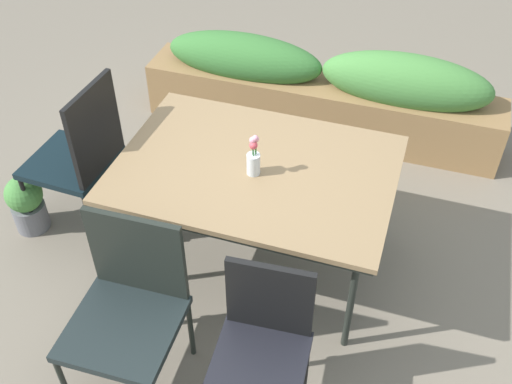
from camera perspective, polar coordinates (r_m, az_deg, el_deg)
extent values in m
plane|color=#756B5B|center=(3.69, -1.17, -6.24)|extent=(12.00, 12.00, 0.00)
cube|color=#8C704C|center=(3.17, 0.00, 2.27)|extent=(1.47, 1.04, 0.03)
cube|color=#232823|center=(3.19, 0.00, 1.89)|extent=(1.44, 1.02, 0.02)
cylinder|color=#232823|center=(3.36, -12.66, -4.84)|extent=(0.04, 0.04, 0.71)
cylinder|color=#232823|center=(3.06, 9.03, -10.31)|extent=(0.04, 0.04, 0.71)
cylinder|color=#232823|center=(3.90, -6.97, 3.65)|extent=(0.04, 0.04, 0.71)
cylinder|color=#232823|center=(3.64, 11.63, -0.26)|extent=(0.04, 0.04, 0.71)
cube|color=black|center=(2.90, -12.54, -12.51)|extent=(0.51, 0.51, 0.04)
cube|color=black|center=(2.83, -11.25, -5.90)|extent=(0.47, 0.05, 0.48)
cylinder|color=black|center=(3.07, -17.80, -17.03)|extent=(0.03, 0.03, 0.43)
cylinder|color=black|center=(3.12, -6.24, -12.78)|extent=(0.03, 0.03, 0.43)
cylinder|color=black|center=(3.27, -13.86, -10.67)|extent=(0.03, 0.03, 0.43)
cube|color=black|center=(3.79, -17.20, 2.80)|extent=(0.50, 0.50, 0.04)
cube|color=black|center=(3.50, -15.10, 5.64)|extent=(0.05, 0.46, 0.55)
cylinder|color=black|center=(3.94, -20.83, -1.20)|extent=(0.03, 0.03, 0.47)
cylinder|color=black|center=(4.18, -17.38, 2.63)|extent=(0.03, 0.03, 0.47)
cylinder|color=black|center=(3.70, -15.50, -2.84)|extent=(0.03, 0.03, 0.47)
cylinder|color=black|center=(3.96, -12.19, 1.31)|extent=(0.03, 0.03, 0.47)
cube|color=black|center=(2.69, 0.31, -16.04)|extent=(0.44, 0.44, 0.04)
cube|color=black|center=(2.62, 1.32, -10.11)|extent=(0.39, 0.06, 0.41)
cylinder|color=black|center=(2.98, 4.75, -16.25)|extent=(0.03, 0.03, 0.46)
cylinder|color=black|center=(3.02, -2.36, -14.86)|extent=(0.03, 0.03, 0.46)
cylinder|color=silver|center=(3.08, -0.25, 2.68)|extent=(0.07, 0.07, 0.12)
cylinder|color=#2D662D|center=(3.03, -0.31, 3.95)|extent=(0.01, 0.01, 0.13)
sphere|color=pink|center=(2.99, -0.32, 4.96)|extent=(0.03, 0.03, 0.03)
cylinder|color=#2D662D|center=(3.03, -0.07, 4.03)|extent=(0.01, 0.01, 0.15)
sphere|color=pink|center=(2.98, -0.07, 5.14)|extent=(0.03, 0.03, 0.03)
cylinder|color=#2D662D|center=(3.03, -0.24, 3.66)|extent=(0.01, 0.00, 0.11)
sphere|color=#DB4C56|center=(3.00, -0.24, 4.47)|extent=(0.04, 0.04, 0.04)
cylinder|color=#2D662D|center=(3.04, 0.01, 4.06)|extent=(0.01, 0.01, 0.13)
sphere|color=pink|center=(3.00, 0.01, 5.06)|extent=(0.03, 0.03, 0.03)
cube|color=olive|center=(4.61, 6.05, 8.14)|extent=(2.66, 0.42, 0.42)
ellipsoid|color=#387233|center=(4.58, -1.13, 12.69)|extent=(1.20, 0.37, 0.36)
ellipsoid|color=#47843D|center=(4.37, 14.10, 10.17)|extent=(1.20, 0.37, 0.40)
cylinder|color=slate|center=(4.08, -20.63, -2.13)|extent=(0.21, 0.21, 0.18)
sphere|color=#47843D|center=(3.96, -21.27, -0.19)|extent=(0.23, 0.23, 0.23)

